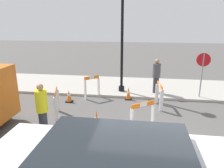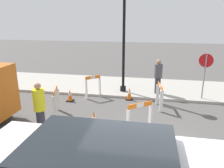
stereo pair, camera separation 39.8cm
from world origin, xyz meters
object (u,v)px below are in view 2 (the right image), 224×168
(stop_sign, at_px, (205,69))
(person_worker, at_px, (40,107))
(streetlamp_post, at_px, (124,24))
(person_pedestrian, at_px, (158,75))

(stop_sign, relative_size, person_worker, 1.18)
(stop_sign, height_order, person_worker, stop_sign)
(streetlamp_post, height_order, person_worker, streetlamp_post)
(stop_sign, xyz_separation_m, person_pedestrian, (-1.99, 0.35, -0.49))
(streetlamp_post, relative_size, stop_sign, 2.45)
(stop_sign, bearing_deg, person_worker, 50.01)
(person_pedestrian, bearing_deg, stop_sign, 175.36)
(streetlamp_post, bearing_deg, person_worker, -114.59)
(stop_sign, bearing_deg, person_pedestrian, 4.36)
(person_pedestrian, bearing_deg, person_worker, 55.37)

